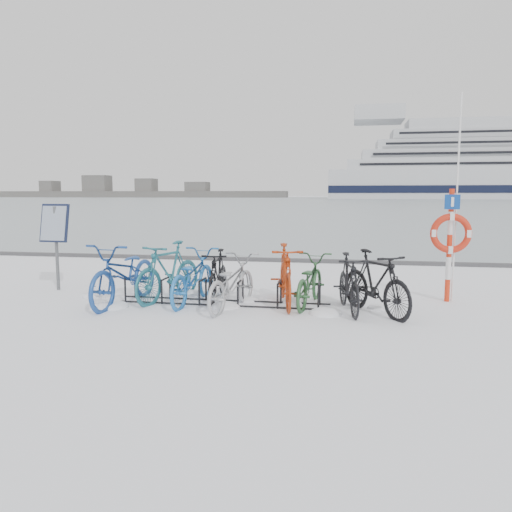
{
  "coord_description": "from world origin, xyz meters",
  "views": [
    {
      "loc": [
        2.26,
        -8.81,
        2.03
      ],
      "look_at": [
        0.54,
        0.6,
        0.83
      ],
      "focal_mm": 35.0,
      "sensor_mm": 36.0,
      "label": 1
    }
  ],
  "objects_px": {
    "info_board": "(55,228)",
    "cruise_ferry": "(501,168)",
    "bike_rack": "(221,294)",
    "lifebuoy_station": "(451,234)"
  },
  "relations": [
    {
      "from": "lifebuoy_station",
      "to": "cruise_ferry",
      "type": "xyz_separation_m",
      "value": [
        54.62,
        194.47,
        10.3
      ]
    },
    {
      "from": "info_board",
      "to": "cruise_ferry",
      "type": "xyz_separation_m",
      "value": [
        62.51,
        194.72,
        10.28
      ]
    },
    {
      "from": "bike_rack",
      "to": "cruise_ferry",
      "type": "xyz_separation_m",
      "value": [
        58.78,
        195.36,
        11.41
      ]
    },
    {
      "from": "cruise_ferry",
      "to": "info_board",
      "type": "bearing_deg",
      "value": -107.8
    },
    {
      "from": "bike_rack",
      "to": "info_board",
      "type": "relative_size",
      "value": 2.2
    },
    {
      "from": "info_board",
      "to": "cruise_ferry",
      "type": "distance_m",
      "value": 204.76
    },
    {
      "from": "info_board",
      "to": "cruise_ferry",
      "type": "relative_size",
      "value": 0.01
    },
    {
      "from": "bike_rack",
      "to": "lifebuoy_station",
      "type": "distance_m",
      "value": 4.4
    },
    {
      "from": "bike_rack",
      "to": "lifebuoy_station",
      "type": "bearing_deg",
      "value": 12.19
    },
    {
      "from": "info_board",
      "to": "cruise_ferry",
      "type": "height_order",
      "value": "cruise_ferry"
    }
  ]
}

